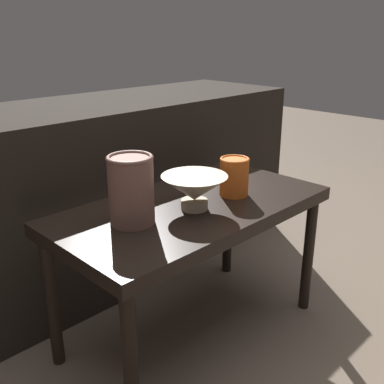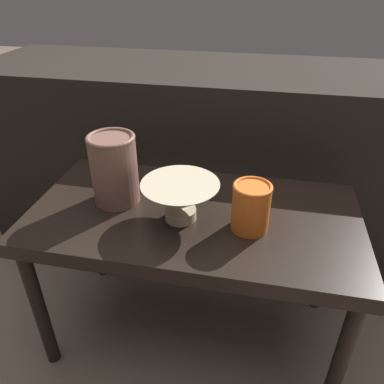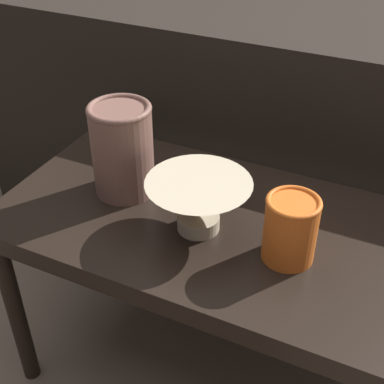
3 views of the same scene
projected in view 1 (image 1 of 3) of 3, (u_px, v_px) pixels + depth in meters
name	position (u px, v px, depth m)	size (l,w,h in m)	color
ground_plane	(192.00, 331.00, 1.48)	(8.00, 8.00, 0.00)	#6B5B4C
table	(192.00, 219.00, 1.34)	(0.83, 0.43, 0.45)	black
couch_backdrop	(91.00, 193.00, 1.73)	(1.78, 0.50, 0.68)	black
bowl	(194.00, 189.00, 1.26)	(0.19, 0.19, 0.10)	#C1B293
vase_textured_left	(131.00, 189.00, 1.16)	(0.12, 0.12, 0.18)	brown
vase_colorful_right	(234.00, 176.00, 1.37)	(0.09, 0.09, 0.12)	orange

